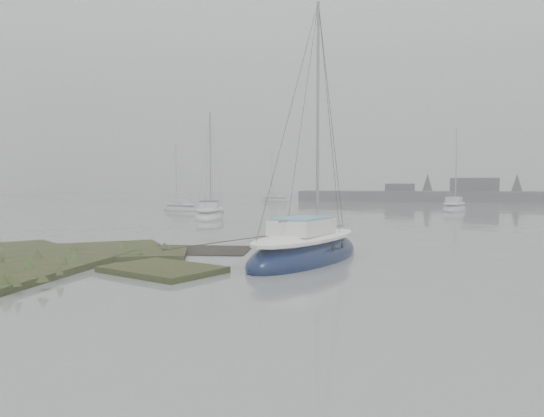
% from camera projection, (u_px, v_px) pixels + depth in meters
% --- Properties ---
extents(ground, '(160.00, 160.00, 0.00)m').
position_uv_depth(ground, '(296.00, 214.00, 46.63)').
color(ground, slate).
rests_on(ground, ground).
extents(far_shoreline, '(60.00, 8.00, 4.15)m').
position_uv_depth(far_shoreline, '(525.00, 196.00, 72.49)').
color(far_shoreline, '#4C4F51').
rests_on(far_shoreline, ground).
extents(sailboat_main, '(4.58, 7.61, 10.21)m').
position_uv_depth(sailboat_main, '(306.00, 252.00, 19.07)').
color(sailboat_main, '#0C1839').
rests_on(sailboat_main, ground).
extents(sailboat_white, '(3.33, 6.56, 8.85)m').
position_uv_depth(sailboat_white, '(210.00, 215.00, 40.09)').
color(sailboat_white, silver).
rests_on(sailboat_white, ground).
extents(sailboat_far_a, '(5.07, 4.14, 7.06)m').
position_uv_depth(sailboat_far_a, '(180.00, 208.00, 51.33)').
color(sailboat_far_a, '#B2B5BB').
rests_on(sailboat_far_a, ground).
extents(sailboat_far_b, '(3.56, 6.42, 8.61)m').
position_uv_depth(sailboat_far_b, '(454.00, 208.00, 50.83)').
color(sailboat_far_b, '#AFB5B9').
rests_on(sailboat_far_b, ground).
extents(sailboat_far_c, '(5.33, 4.71, 7.59)m').
position_uv_depth(sailboat_far_c, '(275.00, 200.00, 74.42)').
color(sailboat_far_c, '#9FA3A7').
rests_on(sailboat_far_c, ground).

